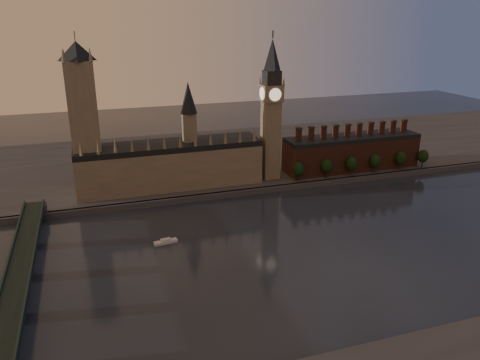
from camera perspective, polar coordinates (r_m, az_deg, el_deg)
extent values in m
plane|color=black|center=(264.59, 10.43, -8.15)|extent=(900.00, 900.00, 0.00)
cube|color=#434448|center=(338.14, 3.29, -1.19)|extent=(900.00, 4.00, 4.00)
cube|color=#434448|center=(418.75, -1.18, 2.96)|extent=(900.00, 180.00, 4.00)
cube|color=#81725C|center=(339.32, -8.50, 1.56)|extent=(130.00, 30.00, 28.00)
cube|color=black|center=(334.79, -8.64, 4.17)|extent=(130.00, 30.00, 4.00)
cube|color=#81725C|center=(334.97, -6.18, 6.05)|extent=(9.00, 9.00, 24.00)
cone|color=black|center=(330.41, -6.33, 9.93)|extent=(12.00, 12.00, 22.00)
cone|color=#81725C|center=(315.51, -18.87, 3.69)|extent=(2.60, 2.60, 10.00)
cone|color=#81725C|center=(315.44, -16.93, 3.90)|extent=(2.60, 2.60, 10.00)
cone|color=#81725C|center=(315.74, -14.99, 4.10)|extent=(2.60, 2.60, 10.00)
cone|color=#81725C|center=(316.41, -13.05, 4.29)|extent=(2.60, 2.60, 10.00)
cone|color=#81725C|center=(317.43, -11.13, 4.48)|extent=(2.60, 2.60, 10.00)
cone|color=#81725C|center=(318.82, -9.21, 4.66)|extent=(2.60, 2.60, 10.00)
cone|color=#81725C|center=(320.55, -7.32, 4.84)|extent=(2.60, 2.60, 10.00)
cone|color=#81725C|center=(322.64, -5.44, 5.01)|extent=(2.60, 2.60, 10.00)
cone|color=#81725C|center=(325.06, -3.59, 5.17)|extent=(2.60, 2.60, 10.00)
cone|color=#81725C|center=(327.82, -1.77, 5.32)|extent=(2.60, 2.60, 10.00)
cone|color=#81725C|center=(330.90, 0.02, 5.46)|extent=(2.60, 2.60, 10.00)
cone|color=#81725C|center=(334.30, 1.77, 5.60)|extent=(2.60, 2.60, 10.00)
cube|color=#81725C|center=(327.13, -18.34, 5.74)|extent=(18.00, 18.00, 90.00)
cone|color=black|center=(319.71, -19.33, 14.64)|extent=(24.00, 24.00, 12.00)
cylinder|color=#232326|center=(319.36, -19.46, 15.71)|extent=(0.50, 0.50, 12.00)
cone|color=#81725C|center=(312.06, -20.80, 14.01)|extent=(3.00, 3.00, 8.00)
cone|color=#81725C|center=(311.89, -17.79, 14.33)|extent=(3.00, 3.00, 8.00)
cone|color=#81725C|center=(328.00, -20.72, 14.23)|extent=(3.00, 3.00, 8.00)
cone|color=#81725C|center=(327.84, -17.85, 14.54)|extent=(3.00, 3.00, 8.00)
cube|color=#81725C|center=(349.97, 3.73, 4.85)|extent=(12.00, 12.00, 58.00)
cube|color=#81725C|center=(342.79, 3.86, 10.52)|extent=(14.00, 14.00, 12.00)
cube|color=#232326|center=(341.25, 3.90, 12.35)|extent=(11.00, 11.00, 10.00)
cone|color=black|center=(339.62, 3.97, 15.02)|extent=(13.00, 13.00, 22.00)
cylinder|color=#232326|center=(338.83, 4.02, 17.30)|extent=(1.00, 1.00, 5.00)
cylinder|color=beige|center=(336.21, 4.32, 10.33)|extent=(9.00, 0.50, 9.00)
cylinder|color=beige|center=(349.40, 3.41, 10.70)|extent=(9.00, 0.50, 9.00)
cylinder|color=beige|center=(340.20, 2.71, 10.47)|extent=(0.50, 9.00, 9.00)
cylinder|color=beige|center=(345.52, 4.99, 10.56)|extent=(0.50, 9.00, 9.00)
cone|color=#81725C|center=(333.13, 3.26, 11.84)|extent=(2.00, 2.00, 6.00)
cone|color=#81725C|center=(338.04, 5.36, 11.90)|extent=(2.00, 2.00, 6.00)
cone|color=#81725C|center=(345.17, 2.46, 12.12)|extent=(2.00, 2.00, 6.00)
cone|color=#81725C|center=(349.91, 4.50, 12.18)|extent=(2.00, 2.00, 6.00)
cube|color=#542B20|center=(385.26, 13.41, 3.11)|extent=(110.00, 25.00, 24.00)
cube|color=black|center=(381.78, 13.57, 5.05)|extent=(110.00, 25.00, 3.00)
cube|color=#542B20|center=(358.33, 7.17, 5.50)|extent=(3.50, 3.50, 9.00)
cube|color=#232326|center=(357.17, 7.21, 6.28)|extent=(4.20, 4.20, 1.00)
cube|color=#542B20|center=(362.82, 8.68, 5.61)|extent=(3.50, 3.50, 9.00)
cube|color=#232326|center=(361.67, 8.72, 6.38)|extent=(4.20, 4.20, 1.00)
cube|color=#542B20|center=(367.55, 10.14, 5.71)|extent=(3.50, 3.50, 9.00)
cube|color=#232326|center=(366.42, 10.19, 6.47)|extent=(4.20, 4.20, 1.00)
cube|color=#542B20|center=(372.52, 11.57, 5.80)|extent=(3.50, 3.50, 9.00)
cube|color=#232326|center=(371.39, 11.62, 6.55)|extent=(4.20, 4.20, 1.00)
cube|color=#542B20|center=(377.71, 12.96, 5.88)|extent=(3.50, 3.50, 9.00)
cube|color=#232326|center=(376.60, 13.01, 6.62)|extent=(4.20, 4.20, 1.00)
cube|color=#542B20|center=(383.11, 14.31, 5.97)|extent=(3.50, 3.50, 9.00)
cube|color=#232326|center=(382.02, 14.37, 6.69)|extent=(4.20, 4.20, 1.00)
cube|color=#542B20|center=(388.71, 15.62, 6.04)|extent=(3.50, 3.50, 9.00)
cube|color=#232326|center=(387.64, 15.69, 6.76)|extent=(4.20, 4.20, 1.00)
cube|color=#542B20|center=(394.52, 16.90, 6.11)|extent=(3.50, 3.50, 9.00)
cube|color=#232326|center=(393.46, 16.97, 6.82)|extent=(4.20, 4.20, 1.00)
cube|color=#542B20|center=(400.51, 18.14, 6.17)|extent=(3.50, 3.50, 9.00)
cube|color=#232326|center=(399.47, 18.21, 6.87)|extent=(4.20, 4.20, 1.00)
cube|color=#542B20|center=(406.68, 19.34, 6.23)|extent=(3.50, 3.50, 9.00)
cube|color=#232326|center=(405.66, 19.42, 6.92)|extent=(4.20, 4.20, 1.00)
cylinder|color=black|center=(350.20, 7.13, 0.30)|extent=(0.80, 0.80, 6.00)
ellipsoid|color=black|center=(348.12, 7.17, 1.31)|extent=(8.60, 8.60, 10.75)
cylinder|color=black|center=(361.06, 10.47, 0.72)|extent=(0.80, 0.80, 6.00)
ellipsoid|color=black|center=(359.06, 10.53, 1.70)|extent=(8.60, 8.60, 10.75)
cylinder|color=black|center=(370.25, 13.36, 0.98)|extent=(0.80, 0.80, 6.00)
ellipsoid|color=black|center=(368.29, 13.43, 1.94)|extent=(8.60, 8.60, 10.75)
cylinder|color=black|center=(382.29, 16.05, 1.33)|extent=(0.80, 0.80, 6.00)
ellipsoid|color=black|center=(380.39, 16.14, 2.26)|extent=(8.60, 8.60, 10.75)
cylinder|color=black|center=(395.25, 18.92, 1.62)|extent=(0.80, 0.80, 6.00)
ellipsoid|color=black|center=(393.42, 19.03, 2.52)|extent=(8.60, 8.60, 10.75)
cylinder|color=black|center=(407.14, 21.30, 1.84)|extent=(0.80, 0.80, 6.00)
ellipsoid|color=black|center=(405.36, 21.42, 2.72)|extent=(8.60, 8.60, 10.75)
cube|color=#1B2A25|center=(231.77, -25.66, -11.64)|extent=(12.00, 200.00, 2.50)
cube|color=#1B2A25|center=(231.83, -27.09, -11.33)|extent=(1.00, 200.00, 1.30)
cube|color=#1B2A25|center=(230.01, -24.36, -11.13)|extent=(1.00, 200.00, 1.30)
cube|color=#434448|center=(317.81, -23.77, -3.33)|extent=(14.00, 8.00, 6.00)
cylinder|color=#232326|center=(224.20, -25.80, -14.31)|extent=(8.00, 8.00, 7.75)
cylinder|color=#232326|center=(253.25, -24.95, -10.14)|extent=(8.00, 8.00, 7.75)
cylinder|color=#232326|center=(283.40, -24.29, -6.85)|extent=(8.00, 8.00, 7.75)
cylinder|color=#232326|center=(314.34, -23.76, -4.19)|extent=(8.00, 8.00, 7.75)
cube|color=silver|center=(268.39, -9.04, -7.46)|extent=(13.48, 5.30, 1.50)
cube|color=silver|center=(267.80, -9.06, -7.21)|extent=(5.92, 3.47, 1.12)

